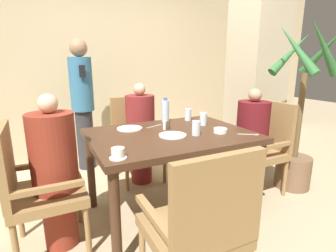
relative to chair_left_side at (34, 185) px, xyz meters
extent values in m
plane|color=tan|center=(1.07, 0.00, -0.52)|extent=(16.00, 16.00, 0.00)
cube|color=#C6B289|center=(1.07, 2.01, 0.88)|extent=(8.00, 0.06, 2.80)
cube|color=#BCAD8E|center=(2.70, 0.73, 0.83)|extent=(0.57, 0.57, 2.70)
cube|color=#422819|center=(1.07, 0.00, 0.23)|extent=(1.35, 1.00, 0.05)
cylinder|color=#422819|center=(0.46, -0.44, -0.16)|extent=(0.07, 0.07, 0.72)
cylinder|color=#422819|center=(1.69, -0.44, -0.16)|extent=(0.07, 0.07, 0.72)
cylinder|color=#422819|center=(0.46, 0.44, -0.16)|extent=(0.07, 0.07, 0.72)
cylinder|color=#422819|center=(1.69, 0.44, -0.16)|extent=(0.07, 0.07, 0.72)
cube|color=olive|center=(0.09, 0.00, -0.09)|extent=(0.50, 0.50, 0.07)
cube|color=olive|center=(-0.15, 0.00, 0.19)|extent=(0.05, 0.50, 0.50)
cube|color=olive|center=(0.09, 0.23, 0.06)|extent=(0.45, 0.04, 0.04)
cube|color=olive|center=(0.09, -0.23, 0.06)|extent=(0.45, 0.04, 0.04)
cylinder|color=olive|center=(0.31, 0.22, -0.32)|extent=(0.04, 0.04, 0.39)
cylinder|color=olive|center=(0.31, -0.22, -0.32)|extent=(0.04, 0.04, 0.39)
cylinder|color=olive|center=(-0.14, 0.22, -0.32)|extent=(0.04, 0.04, 0.39)
cylinder|color=olive|center=(-0.14, -0.22, -0.32)|extent=(0.04, 0.04, 0.39)
cylinder|color=maroon|center=(0.15, 0.00, -0.29)|extent=(0.24, 0.24, 0.46)
cylinder|color=maroon|center=(0.15, 0.00, 0.22)|extent=(0.32, 0.32, 0.56)
sphere|color=beige|center=(0.15, 0.00, 0.57)|extent=(0.13, 0.13, 0.13)
cube|color=olive|center=(1.07, 0.81, -0.09)|extent=(0.50, 0.50, 0.07)
cube|color=olive|center=(1.07, 1.04, 0.19)|extent=(0.50, 0.05, 0.50)
cube|color=olive|center=(1.31, 0.81, 0.06)|extent=(0.04, 0.45, 0.04)
cube|color=olive|center=(0.84, 0.81, 0.06)|extent=(0.04, 0.45, 0.04)
cylinder|color=olive|center=(1.30, 0.59, -0.32)|extent=(0.04, 0.04, 0.39)
cylinder|color=olive|center=(0.85, 0.59, -0.32)|extent=(0.04, 0.04, 0.39)
cylinder|color=olive|center=(1.30, 1.03, -0.32)|extent=(0.04, 0.04, 0.39)
cylinder|color=olive|center=(0.85, 1.03, -0.32)|extent=(0.04, 0.04, 0.39)
cylinder|color=maroon|center=(1.07, 0.75, -0.29)|extent=(0.24, 0.24, 0.46)
cylinder|color=maroon|center=(1.07, 0.75, 0.21)|extent=(0.32, 0.32, 0.55)
sphere|color=tan|center=(1.07, 0.75, 0.55)|extent=(0.13, 0.13, 0.13)
cube|color=olive|center=(2.06, 0.00, -0.09)|extent=(0.50, 0.50, 0.07)
cube|color=olive|center=(2.29, 0.00, 0.19)|extent=(0.05, 0.50, 0.50)
cube|color=olive|center=(2.06, -0.23, 0.06)|extent=(0.45, 0.04, 0.04)
cube|color=olive|center=(2.06, 0.23, 0.06)|extent=(0.45, 0.04, 0.04)
cylinder|color=olive|center=(1.84, -0.22, -0.32)|extent=(0.04, 0.04, 0.39)
cylinder|color=olive|center=(1.84, 0.22, -0.32)|extent=(0.04, 0.04, 0.39)
cylinder|color=olive|center=(2.28, -0.22, -0.32)|extent=(0.04, 0.04, 0.39)
cylinder|color=olive|center=(2.28, 0.22, -0.32)|extent=(0.04, 0.04, 0.39)
cylinder|color=#5B1419|center=(2.00, 0.00, -0.29)|extent=(0.24, 0.24, 0.46)
cylinder|color=#5B1419|center=(2.00, 0.00, 0.20)|extent=(0.32, 0.32, 0.52)
sphere|color=tan|center=(2.00, 0.00, 0.52)|extent=(0.13, 0.13, 0.13)
cube|color=olive|center=(0.80, -0.81, -0.09)|extent=(0.50, 0.50, 0.07)
cube|color=olive|center=(0.80, -1.04, 0.19)|extent=(0.50, 0.05, 0.50)
cube|color=olive|center=(0.57, -0.81, 0.06)|extent=(0.04, 0.45, 0.04)
cube|color=olive|center=(1.04, -0.81, 0.06)|extent=(0.04, 0.45, 0.04)
cylinder|color=olive|center=(0.58, -0.59, -0.32)|extent=(0.04, 0.04, 0.39)
cylinder|color=olive|center=(1.03, -0.59, -0.32)|extent=(0.04, 0.04, 0.39)
cylinder|color=#2D2D33|center=(0.57, 1.45, -0.14)|extent=(0.21, 0.21, 0.76)
cylinder|color=teal|center=(0.57, 1.45, 0.57)|extent=(0.28, 0.28, 0.65)
sphere|color=#997051|center=(0.57, 1.45, 1.00)|extent=(0.21, 0.21, 0.21)
cube|color=black|center=(0.57, 1.28, 0.73)|extent=(0.07, 0.01, 0.14)
cylinder|color=brown|center=(2.53, -0.11, -0.34)|extent=(0.37, 0.37, 0.35)
cylinder|color=brown|center=(2.53, -0.11, 0.28)|extent=(0.06, 0.06, 0.90)
cone|color=#2D6633|center=(2.74, -0.13, 0.94)|extent=(0.14, 0.50, 0.50)
cone|color=#2D6633|center=(2.56, 0.11, 0.93)|extent=(0.52, 0.17, 0.48)
cone|color=#2D6633|center=(2.34, -0.15, 0.96)|extent=(0.18, 0.48, 0.52)
cone|color=#2D6633|center=(2.52, -0.30, 0.97)|extent=(0.46, 0.14, 0.53)
cylinder|color=white|center=(0.80, 0.28, 0.26)|extent=(0.23, 0.23, 0.01)
cylinder|color=white|center=(1.05, -0.09, 0.26)|extent=(0.23, 0.23, 0.01)
cylinder|color=white|center=(0.51, -0.40, 0.26)|extent=(0.11, 0.11, 0.01)
cylinder|color=white|center=(0.51, -0.40, 0.29)|extent=(0.08, 0.08, 0.06)
cylinder|color=white|center=(1.46, -0.18, 0.27)|extent=(0.12, 0.12, 0.04)
cylinder|color=silver|center=(1.23, 0.43, 0.36)|extent=(0.07, 0.07, 0.21)
cylinder|color=#3359B2|center=(1.23, 0.43, 0.48)|extent=(0.04, 0.04, 0.02)
cylinder|color=silver|center=(1.23, -0.15, 0.31)|extent=(0.07, 0.07, 0.12)
cylinder|color=silver|center=(1.48, 0.11, 0.31)|extent=(0.07, 0.07, 0.12)
cylinder|color=silver|center=(1.46, 0.36, 0.31)|extent=(0.07, 0.07, 0.12)
cylinder|color=white|center=(1.07, 0.12, 0.29)|extent=(0.03, 0.03, 0.08)
cylinder|color=#4C3D2D|center=(1.11, 0.12, 0.29)|extent=(0.03, 0.03, 0.08)
cube|color=silver|center=(1.62, -0.32, 0.25)|extent=(0.13, 0.09, 0.00)
cube|color=silver|center=(1.69, -0.36, 0.25)|extent=(0.04, 0.04, 0.00)
cube|color=silver|center=(1.02, 0.27, 0.25)|extent=(0.15, 0.06, 0.00)
cube|color=silver|center=(1.09, 0.29, 0.25)|extent=(0.06, 0.04, 0.00)
camera|label=1|loc=(0.11, -1.93, 0.85)|focal=28.00mm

